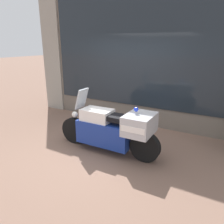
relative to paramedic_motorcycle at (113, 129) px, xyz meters
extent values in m
plane|color=#7A5B4C|center=(-0.42, 0.07, -0.55)|extent=(60.00, 60.00, 0.00)
cube|color=#6B6056|center=(-0.42, 2.07, 1.51)|extent=(6.72, 0.40, 4.11)
cube|color=gray|center=(-3.42, 2.10, 1.51)|extent=(0.72, 0.55, 4.11)
cube|color=#1E262D|center=(-0.09, 1.86, 1.56)|extent=(5.77, 0.02, 3.11)
cube|color=slate|center=(-0.13, 2.08, -0.27)|extent=(5.55, 0.30, 0.55)
cube|color=silver|center=(-0.13, 2.22, 0.75)|extent=(5.55, 0.02, 1.54)
cube|color=beige|center=(-0.13, 2.08, 1.51)|extent=(5.55, 0.30, 0.03)
cube|color=maroon|center=(-2.11, 2.08, 1.55)|extent=(0.18, 0.04, 0.05)
cube|color=navy|center=(-0.79, 2.08, 1.55)|extent=(0.18, 0.04, 0.05)
cube|color=#195623|center=(0.53, 2.08, 1.55)|extent=(0.18, 0.04, 0.05)
cube|color=yellow|center=(-2.10, 2.02, 0.14)|extent=(0.19, 0.02, 0.27)
cube|color=orange|center=(-0.79, 2.02, 0.14)|extent=(0.19, 0.04, 0.27)
cube|color=#2D8E42|center=(0.52, 2.02, 0.14)|extent=(0.19, 0.04, 0.27)
cube|color=#2866B7|center=(1.83, 2.02, 0.14)|extent=(0.19, 0.01, 0.27)
cylinder|color=black|center=(-1.03, -0.01, -0.25)|extent=(0.61, 0.15, 0.60)
cylinder|color=black|center=(0.72, 0.01, -0.25)|extent=(0.61, 0.15, 0.60)
cube|color=navy|center=(-0.20, 0.00, -0.13)|extent=(1.19, 0.48, 0.50)
cube|color=white|center=(-0.38, -0.01, 0.22)|extent=(0.65, 0.43, 0.28)
cube|color=black|center=(0.07, 0.00, 0.25)|extent=(0.69, 0.36, 0.10)
cube|color=#B7B7BC|center=(0.59, 0.01, 0.21)|extent=(0.53, 0.69, 0.38)
cube|color=white|center=(0.59, 0.01, 0.21)|extent=(0.48, 0.70, 0.11)
cube|color=#B2BCC6|center=(-0.77, -0.01, 0.54)|extent=(0.17, 0.33, 0.44)
sphere|color=white|center=(-0.98, -0.01, 0.15)|extent=(0.14, 0.14, 0.14)
sphere|color=blue|center=(0.50, 0.01, 0.49)|extent=(0.09, 0.09, 0.09)
camera|label=1|loc=(2.09, -3.64, 1.69)|focal=35.00mm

